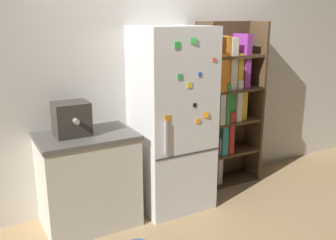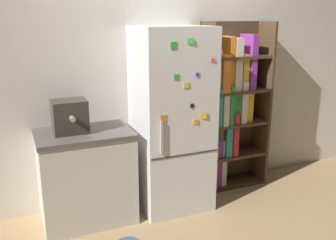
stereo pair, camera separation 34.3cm
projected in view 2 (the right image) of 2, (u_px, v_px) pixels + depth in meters
ground_plane at (177, 209)px, 3.72m from camera, size 16.00×16.00×0.00m
wall_back at (159, 72)px, 3.80m from camera, size 8.00×0.05×2.60m
refrigerator at (172, 120)px, 3.61m from camera, size 0.68×0.65×1.77m
bookshelf at (229, 108)px, 4.05m from camera, size 0.74×0.32×1.80m
kitchen_counter at (86, 176)px, 3.44m from camera, size 0.84×0.59×0.86m
espresso_machine at (70, 116)px, 3.27m from camera, size 0.29×0.31×0.29m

